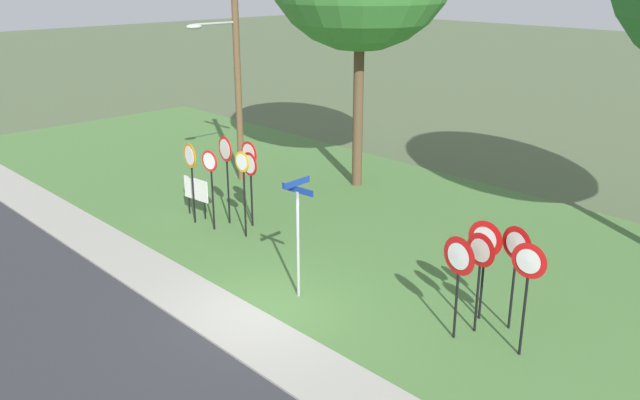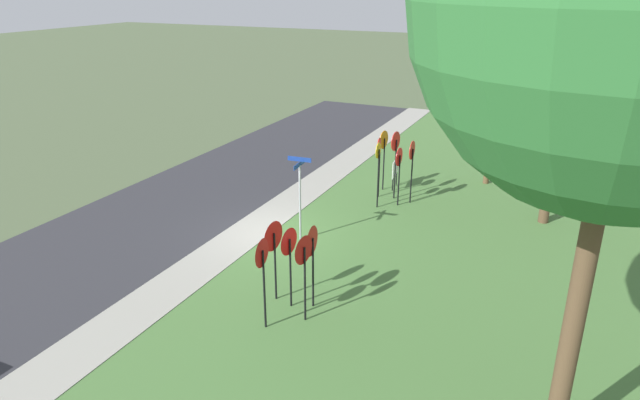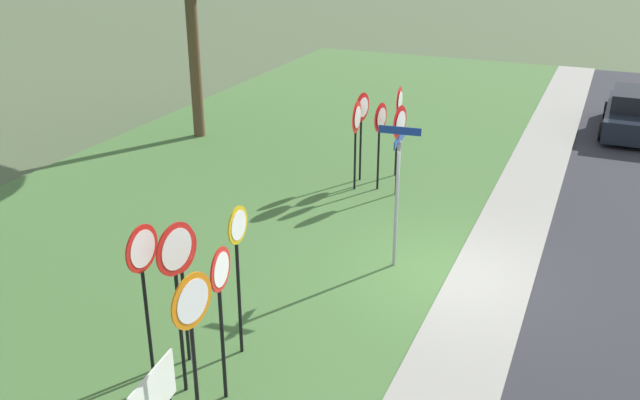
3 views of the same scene
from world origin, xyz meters
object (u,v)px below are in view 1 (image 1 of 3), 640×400
Objects in this scene: utility_pole at (234,63)px; yield_sign_far_right at (484,247)px; stop_sign_center_tall at (211,173)px; stop_sign_near_left at (250,163)px; stop_sign_far_right at (243,177)px; yield_sign_near_left at (458,264)px; stop_sign_near_right at (226,160)px; stop_sign_far_left at (250,173)px; stop_sign_far_center at (191,165)px; yield_sign_center at (480,260)px; yield_sign_far_left at (515,254)px; yield_sign_near_right at (527,273)px; street_name_post at (298,228)px; notice_board at (196,191)px.

yield_sign_far_right is at bearing -11.30° from utility_pole.
stop_sign_center_tall is at bearing -45.50° from utility_pole.
stop_sign_far_right reaches higher than stop_sign_near_left.
stop_sign_center_tall is 1.05× the size of yield_sign_far_right.
stop_sign_near_right is at bearing -177.40° from yield_sign_near_left.
stop_sign_far_center reaches higher than stop_sign_far_left.
stop_sign_far_right is at bearing -171.55° from yield_sign_center.
yield_sign_far_left reaches higher than yield_sign_far_right.
yield_sign_center is at bearing -3.16° from stop_sign_center_tall.
stop_sign_near_left is 8.51m from yield_sign_far_right.
yield_sign_center is at bearing -13.48° from utility_pole.
yield_sign_near_right is 1.07× the size of yield_sign_center.
yield_sign_far_left is at bearing 128.70° from yield_sign_near_right.
yield_sign_near_left is (8.60, -1.30, -0.11)m from stop_sign_near_left.
stop_sign_far_center is 10.26m from yield_sign_far_left.
stop_sign_center_tall is 0.84× the size of street_name_post.
yield_sign_far_right is 1.03× the size of yield_sign_center.
utility_pole is 6.33× the size of notice_board.
utility_pole is at bearing 162.83° from yield_sign_near_right.
stop_sign_far_center is 0.32× the size of utility_pole.
yield_sign_near_left is 10.05m from notice_board.
stop_sign_far_right is 7.75m from yield_sign_center.
yield_sign_far_right is (8.51, -0.20, -0.08)m from stop_sign_near_left.
stop_sign_near_right is at bearing 174.92° from yield_sign_near_right.
stop_sign_far_right reaches higher than notice_board.
utility_pole is 5.27m from notice_board.
street_name_post is (-4.31, -2.28, -0.04)m from yield_sign_far_left.
stop_sign_far_right is 8.90m from yield_sign_near_right.
stop_sign_far_right is 1.11× the size of yield_sign_near_left.
yield_sign_center is 10.20m from notice_board.
stop_sign_far_right reaches higher than yield_sign_center.
stop_sign_far_right is at bearing -6.07° from stop_sign_near_right.
yield_sign_center is at bearing 7.26° from stop_sign_near_right.
yield_sign_near_left is (8.12, -0.94, 0.03)m from stop_sign_far_left.
yield_sign_near_left is 0.99× the size of yield_sign_far_right.
stop_sign_near_right is 1.12× the size of stop_sign_center_tall.
yield_sign_far_right is at bearing 3.07° from stop_sign_far_left.
stop_sign_far_left is 4.85m from street_name_post.
stop_sign_near_right is (-0.19, -0.73, 0.19)m from stop_sign_near_left.
street_name_post is at bearing -18.66° from stop_sign_center_tall.
yield_sign_far_left is at bearing 4.30° from yield_sign_far_right.
stop_sign_near_right is 1.19× the size of yield_sign_near_left.
stop_sign_near_right is 1.16× the size of yield_sign_far_left.
stop_sign_center_tall is 8.70m from yield_sign_near_left.
yield_sign_near_right is 1.56m from yield_sign_far_right.
yield_sign_far_left reaches higher than yield_sign_center.
yield_sign_far_right reaches higher than yield_sign_near_left.
stop_sign_far_right reaches higher than stop_sign_far_left.
yield_sign_near_left is at bearing 11.10° from street_name_post.
utility_pole is (-12.23, 3.52, 2.57)m from yield_sign_near_left.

